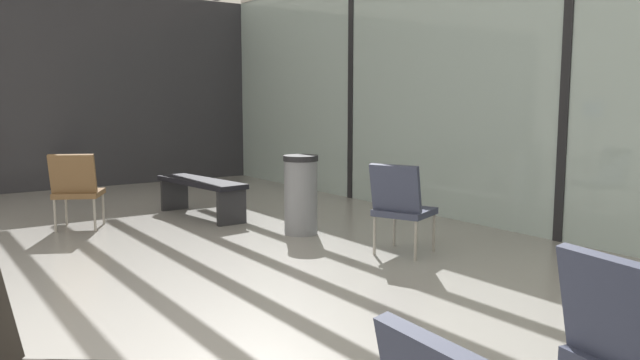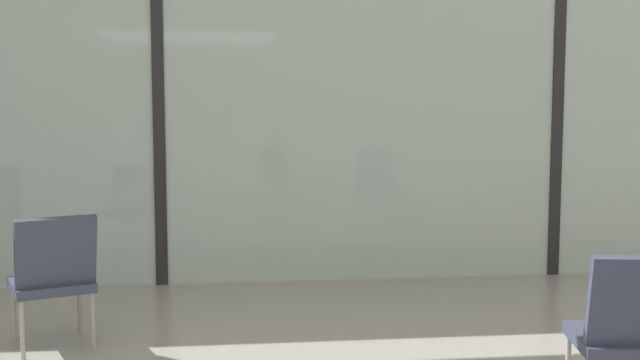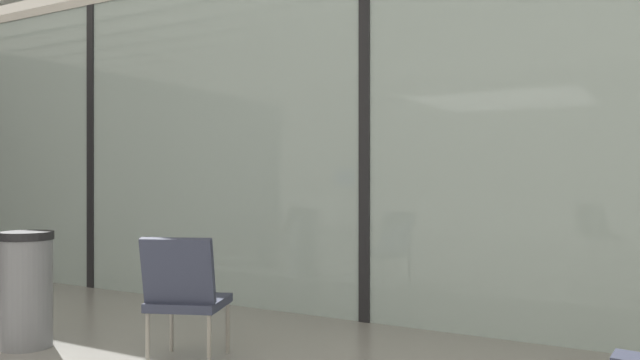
{
  "view_description": "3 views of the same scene",
  "coord_description": "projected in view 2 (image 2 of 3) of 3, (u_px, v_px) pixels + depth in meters",
  "views": [
    {
      "loc": [
        3.64,
        -0.4,
        1.44
      ],
      "look_at": [
        -1.69,
        3.34,
        0.59
      ],
      "focal_mm": 34.24,
      "sensor_mm": 36.0,
      "label": 1
    },
    {
      "loc": [
        0.61,
        -1.52,
        1.56
      ],
      "look_at": [
        1.36,
        5.07,
        0.9
      ],
      "focal_mm": 43.68,
      "sensor_mm": 36.0,
      "label": 2
    },
    {
      "loc": [
        2.34,
        0.28,
        1.25
      ],
      "look_at": [
        -1.26,
        6.58,
        1.24
      ],
      "focal_mm": 34.76,
      "sensor_mm": 36.0,
      "label": 3
    }
  ],
  "objects": [
    {
      "name": "glass_curtain_wall",
      "position": [
        159.0,
        94.0,
        6.57
      ],
      "size": [
        14.0,
        0.08,
        3.26
      ],
      "primitive_type": "cube",
      "color": "#A3B7B2",
      "rests_on": "ground"
    },
    {
      "name": "window_mullion_1",
      "position": [
        159.0,
        94.0,
        6.57
      ],
      "size": [
        0.1,
        0.12,
        3.26
      ],
      "primitive_type": "cube",
      "color": "black",
      "rests_on": "ground"
    },
    {
      "name": "lounge_chair_1",
      "position": [
        631.0,
        327.0,
        3.71
      ],
      "size": [
        0.56,
        0.6,
        0.87
      ],
      "rotation": [
        0.0,
        0.0,
        2.97
      ],
      "color": "#33384C",
      "rests_on": "ground"
    },
    {
      "name": "window_mullion_2",
      "position": [
        556.0,
        94.0,
        6.96
      ],
      "size": [
        0.1,
        0.12,
        3.26
      ],
      "primitive_type": "cube",
      "color": "black",
      "rests_on": "ground"
    },
    {
      "name": "parked_airplane",
      "position": [
        187.0,
        66.0,
        11.67
      ],
      "size": [
        12.87,
        4.19,
        4.19
      ],
      "color": "silver",
      "rests_on": "ground"
    },
    {
      "name": "lounge_chair_4",
      "position": [
        53.0,
        273.0,
        4.88
      ],
      "size": [
        0.64,
        0.67,
        0.87
      ],
      "rotation": [
        0.0,
        0.0,
        3.52
      ],
      "color": "#33384C",
      "rests_on": "ground"
    }
  ]
}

